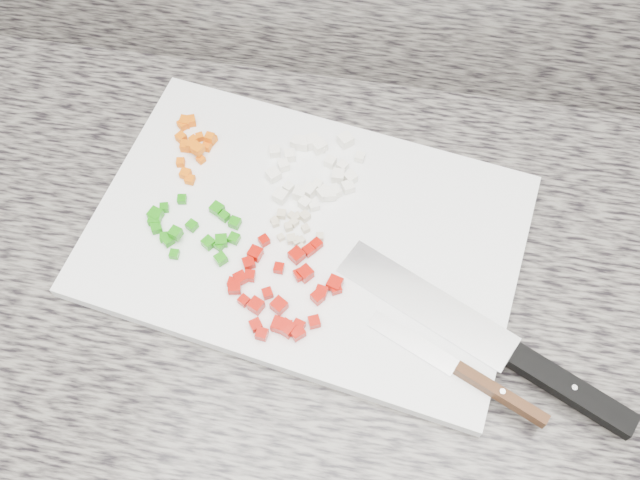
# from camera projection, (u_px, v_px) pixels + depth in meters

# --- Properties ---
(cabinet) EXTENTS (3.92, 0.62, 0.86)m
(cabinet) POSITION_uv_depth(u_px,v_px,m) (371.00, 393.00, 1.25)
(cabinet) COLOR beige
(cabinet) RESTS_ON ground
(countertop) EXTENTS (3.96, 0.64, 0.04)m
(countertop) POSITION_uv_depth(u_px,v_px,m) (395.00, 283.00, 0.85)
(countertop) COLOR #67635B
(countertop) RESTS_ON cabinet
(cutting_board) EXTENTS (0.55, 0.41, 0.02)m
(cutting_board) POSITION_uv_depth(u_px,v_px,m) (306.00, 235.00, 0.85)
(cutting_board) COLOR white
(cutting_board) RESTS_ON countertop
(carrot_pile) EXTENTS (0.06, 0.10, 0.02)m
(carrot_pile) POSITION_uv_depth(u_px,v_px,m) (192.00, 143.00, 0.90)
(carrot_pile) COLOR #DF5C04
(carrot_pile) RESTS_ON cutting_board
(onion_pile) EXTENTS (0.12, 0.12, 0.02)m
(onion_pile) POSITION_uv_depth(u_px,v_px,m) (315.00, 171.00, 0.88)
(onion_pile) COLOR white
(onion_pile) RESTS_ON cutting_board
(green_pepper_pile) EXTENTS (0.12, 0.09, 0.02)m
(green_pepper_pile) POSITION_uv_depth(u_px,v_px,m) (192.00, 229.00, 0.84)
(green_pepper_pile) COLOR #187B0B
(green_pepper_pile) RESTS_ON cutting_board
(red_pepper_pile) EXTENTS (0.13, 0.14, 0.01)m
(red_pepper_pile) POSITION_uv_depth(u_px,v_px,m) (284.00, 293.00, 0.80)
(red_pepper_pile) COLOR #9E0A02
(red_pepper_pile) RESTS_ON cutting_board
(garlic_pile) EXTENTS (0.07, 0.05, 0.01)m
(garlic_pile) POSITION_uv_depth(u_px,v_px,m) (294.00, 227.00, 0.84)
(garlic_pile) COLOR beige
(garlic_pile) RESTS_ON cutting_board
(chef_knife) EXTENTS (0.33, 0.19, 0.02)m
(chef_knife) POSITION_uv_depth(u_px,v_px,m) (519.00, 359.00, 0.76)
(chef_knife) COLOR silver
(chef_knife) RESTS_ON cutting_board
(paring_knife) EXTENTS (0.20, 0.10, 0.02)m
(paring_knife) POSITION_uv_depth(u_px,v_px,m) (478.00, 381.00, 0.75)
(paring_knife) COLOR silver
(paring_knife) RESTS_ON cutting_board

